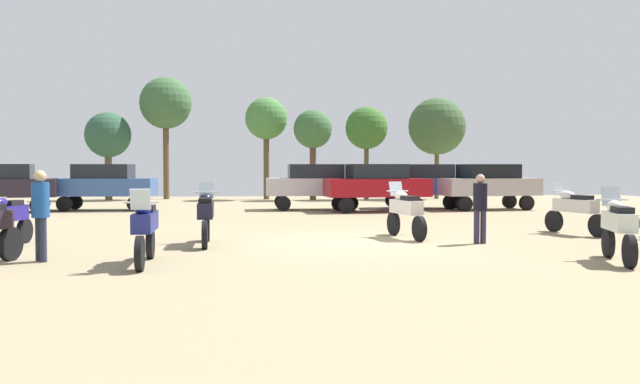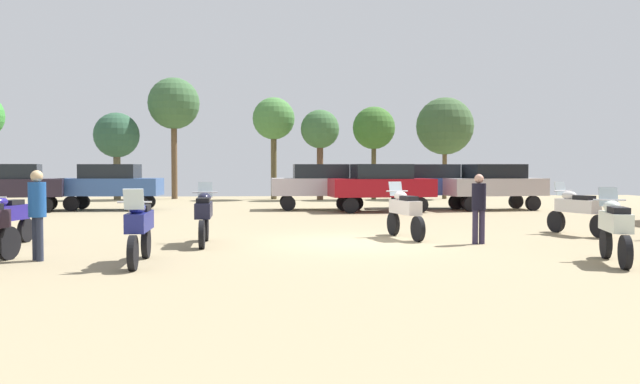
# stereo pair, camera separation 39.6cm
# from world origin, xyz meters

# --- Properties ---
(ground_plane) EXTENTS (44.00, 52.00, 0.02)m
(ground_plane) POSITION_xyz_m (0.00, 0.00, 0.01)
(ground_plane) COLOR gray
(motorcycle_3) EXTENTS (0.78, 2.05, 1.47)m
(motorcycle_3) POSITION_xyz_m (4.60, -3.77, 0.74)
(motorcycle_3) COLOR black
(motorcycle_3) RESTS_ON ground
(motorcycle_5) EXTENTS (0.87, 2.17, 1.46)m
(motorcycle_5) POSITION_xyz_m (6.35, 1.39, 0.74)
(motorcycle_5) COLOR black
(motorcycle_5) RESTS_ON ground
(motorcycle_7) EXTENTS (0.62, 2.27, 1.50)m
(motorcycle_7) POSITION_xyz_m (-3.67, -0.07, 0.76)
(motorcycle_7) COLOR black
(motorcycle_7) RESTS_ON ground
(motorcycle_8) EXTENTS (0.73, 2.21, 1.48)m
(motorcycle_8) POSITION_xyz_m (1.45, 0.94, 0.75)
(motorcycle_8) COLOR black
(motorcycle_8) RESTS_ON ground
(motorcycle_10) EXTENTS (0.62, 2.29, 1.48)m
(motorcycle_10) POSITION_xyz_m (-4.58, -3.18, 0.75)
(motorcycle_10) COLOR black
(motorcycle_10) RESTS_ON ground
(motorcycle_11) EXTENTS (0.68, 2.21, 1.44)m
(motorcycle_11) POSITION_xyz_m (-8.28, -0.07, 0.73)
(motorcycle_11) COLOR black
(motorcycle_11) RESTS_ON ground
(car_1) EXTENTS (4.49, 2.32, 2.00)m
(car_1) POSITION_xyz_m (5.21, 12.98, 1.19)
(car_1) COLOR black
(car_1) RESTS_ON ground
(car_2) EXTENTS (4.42, 2.12, 2.00)m
(car_2) POSITION_xyz_m (2.58, 10.98, 1.19)
(car_2) COLOR black
(car_2) RESTS_ON ground
(car_3) EXTENTS (4.57, 2.60, 2.00)m
(car_3) POSITION_xyz_m (-12.90, 11.95, 1.19)
(car_3) COLOR black
(car_3) RESTS_ON ground
(car_4) EXTENTS (4.36, 1.95, 2.00)m
(car_4) POSITION_xyz_m (-9.04, 13.06, 1.19)
(car_4) COLOR black
(car_4) RESTS_ON ground
(car_5) EXTENTS (4.32, 1.85, 2.00)m
(car_5) POSITION_xyz_m (0.14, 12.57, 1.19)
(car_5) COLOR black
(car_5) RESTS_ON ground
(car_6) EXTENTS (4.51, 2.38, 2.00)m
(car_6) POSITION_xyz_m (7.68, 11.74, 1.19)
(car_6) COLOR black
(car_6) RESTS_ON ground
(person_2) EXTENTS (0.36, 0.36, 1.70)m
(person_2) POSITION_xyz_m (2.98, -0.47, 1.01)
(person_2) COLOR #2C263F
(person_2) RESTS_ON ground
(person_3) EXTENTS (0.48, 0.48, 1.81)m
(person_3) POSITION_xyz_m (-6.70, -2.55, 1.08)
(person_3) COLOR #262C3F
(person_3) RESTS_ON ground
(tree_1) EXTENTS (3.37, 3.37, 5.97)m
(tree_1) POSITION_xyz_m (8.19, 21.65, 4.29)
(tree_1) COLOR brown
(tree_1) RESTS_ON ground
(tree_3) EXTENTS (2.47, 2.47, 5.39)m
(tree_3) POSITION_xyz_m (3.94, 21.45, 4.13)
(tree_3) COLOR #4D4428
(tree_3) RESTS_ON ground
(tree_4) EXTENTS (3.02, 3.02, 7.13)m
(tree_4) POSITION_xyz_m (-7.71, 22.85, 5.57)
(tree_4) COLOR brown
(tree_4) RESTS_ON ground
(tree_5) EXTENTS (2.21, 2.21, 5.16)m
(tree_5) POSITION_xyz_m (0.78, 21.15, 3.98)
(tree_5) COLOR brown
(tree_5) RESTS_ON ground
(tree_6) EXTENTS (2.57, 2.57, 5.00)m
(tree_6) POSITION_xyz_m (-10.84, 22.05, 3.67)
(tree_6) COLOR #4E4834
(tree_6) RESTS_ON ground
(tree_7) EXTENTS (2.45, 2.45, 5.93)m
(tree_7) POSITION_xyz_m (-1.86, 22.02, 4.65)
(tree_7) COLOR brown
(tree_7) RESTS_ON ground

